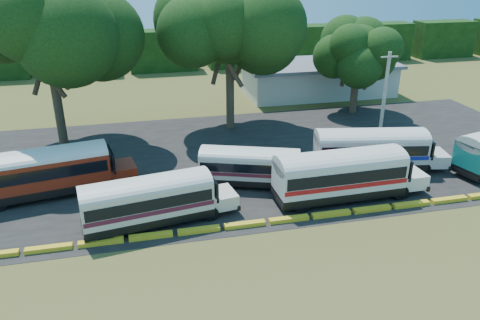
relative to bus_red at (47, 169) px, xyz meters
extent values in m
plane|color=#46531B|center=(11.31, -8.48, -2.08)|extent=(160.00, 160.00, 0.00)
cube|color=black|center=(12.31, 3.52, -2.07)|extent=(64.00, 24.00, 0.02)
cube|color=gold|center=(0.81, -7.48, -1.93)|extent=(2.70, 0.45, 0.30)
cube|color=gold|center=(3.81, -7.48, -1.93)|extent=(2.70, 0.45, 0.30)
cube|color=gold|center=(6.81, -7.48, -1.93)|extent=(2.70, 0.45, 0.30)
cube|color=gold|center=(9.81, -7.48, -1.93)|extent=(2.70, 0.45, 0.30)
cube|color=gold|center=(12.81, -7.48, -1.93)|extent=(2.70, 0.45, 0.30)
cube|color=gold|center=(15.81, -7.48, -1.93)|extent=(2.70, 0.45, 0.30)
cube|color=gold|center=(18.81, -7.48, -1.93)|extent=(2.70, 0.45, 0.30)
cube|color=gold|center=(21.81, -7.48, -1.93)|extent=(2.70, 0.45, 0.30)
cube|color=gold|center=(24.81, -7.48, -1.93)|extent=(2.70, 0.45, 0.30)
cube|color=gold|center=(27.81, -7.48, -1.93)|extent=(2.70, 0.45, 0.30)
cube|color=beige|center=(29.31, 21.52, -0.28)|extent=(18.00, 8.00, 3.60)
cube|color=#54565B|center=(29.31, 21.52, 1.72)|extent=(19.00, 9.00, 0.40)
cube|color=black|center=(-0.69, 39.52, 0.92)|extent=(10.00, 4.00, 6.00)
cube|color=black|center=(11.31, 39.52, 0.92)|extent=(10.00, 4.00, 6.00)
cube|color=black|center=(23.31, 39.52, 0.92)|extent=(10.00, 4.00, 6.00)
cube|color=black|center=(35.31, 39.52, 0.92)|extent=(10.00, 4.00, 6.00)
cube|color=black|center=(47.31, 39.52, 0.92)|extent=(10.00, 4.00, 6.00)
cube|color=black|center=(59.31, 39.52, 0.92)|extent=(10.00, 4.00, 6.00)
cylinder|color=black|center=(4.16, -0.44, -1.53)|extent=(1.13, 0.50, 1.10)
cylinder|color=black|center=(3.75, 1.87, -1.53)|extent=(1.13, 0.50, 1.10)
cube|color=black|center=(-0.25, -0.05, -1.37)|extent=(9.33, 4.30, 0.60)
cube|color=maroon|center=(-0.25, -0.05, -0.07)|extent=(9.33, 4.30, 2.01)
cube|color=black|center=(-0.25, -0.05, 0.17)|extent=(8.99, 4.30, 0.84)
ellipsoid|color=beige|center=(-0.25, -0.05, 0.93)|extent=(9.33, 4.30, 1.23)
cube|color=maroon|center=(5.14, 0.93, -1.04)|extent=(2.37, 2.72, 1.04)
cube|color=black|center=(4.46, 0.81, 0.03)|extent=(0.61, 2.51, 1.50)
cube|color=black|center=(6.06, 1.10, -1.48)|extent=(0.67, 2.68, 0.33)
cylinder|color=black|center=(10.83, -6.23, -1.58)|extent=(1.04, 0.44, 1.00)
cylinder|color=black|center=(10.49, -4.10, -1.58)|extent=(1.04, 0.44, 1.00)
cylinder|color=black|center=(4.09, -7.30, -1.58)|extent=(1.04, 0.44, 1.00)
cylinder|color=black|center=(3.75, -5.18, -1.58)|extent=(1.04, 0.44, 1.00)
cube|color=black|center=(6.79, -5.78, -1.43)|extent=(8.52, 3.77, 0.55)
cube|color=beige|center=(6.79, -5.78, -0.24)|extent=(8.52, 3.77, 1.84)
cube|color=black|center=(6.79, -5.78, -0.02)|extent=(8.21, 3.78, 0.77)
cube|color=#531528|center=(6.79, -5.78, -0.61)|extent=(8.45, 3.80, 0.30)
ellipsoid|color=beige|center=(6.79, -5.78, 0.68)|extent=(8.52, 3.77, 1.13)
cube|color=beige|center=(11.75, -4.99, -1.13)|extent=(2.13, 2.47, 0.95)
cube|color=black|center=(11.12, -5.09, -0.15)|extent=(0.51, 2.30, 1.38)
cube|color=black|center=(12.59, -4.86, -1.53)|extent=(0.57, 2.46, 0.30)
cube|color=black|center=(2.78, -6.42, -1.53)|extent=(0.57, 2.46, 0.30)
cylinder|color=black|center=(17.60, -3.78, -1.63)|extent=(0.94, 0.54, 0.91)
cylinder|color=black|center=(18.25, -1.95, -1.63)|extent=(0.94, 0.54, 0.91)
cylinder|color=black|center=(11.78, -1.71, -1.63)|extent=(0.94, 0.54, 0.91)
cylinder|color=black|center=(12.43, 0.12, -1.63)|extent=(0.94, 0.54, 0.91)
cube|color=black|center=(14.59, -1.68, -1.49)|extent=(7.77, 4.63, 0.50)
cube|color=beige|center=(14.59, -1.68, -0.42)|extent=(7.77, 4.63, 1.66)
cube|color=black|center=(14.59, -1.68, -0.22)|extent=(7.51, 4.58, 0.70)
cube|color=#561622|center=(14.59, -1.68, -0.75)|extent=(7.72, 4.64, 0.27)
ellipsoid|color=beige|center=(14.59, -1.68, 0.41)|extent=(7.77, 4.63, 1.02)
cube|color=beige|center=(18.86, -3.20, -1.22)|extent=(2.21, 2.43, 0.86)
cube|color=black|center=(18.32, -3.00, -0.33)|extent=(0.83, 2.01, 1.25)
cube|color=black|center=(19.59, -3.45, -1.58)|extent=(0.90, 2.15, 0.27)
cube|color=black|center=(11.12, -0.45, -1.58)|extent=(0.90, 2.15, 0.27)
cylinder|color=black|center=(24.58, -6.41, -1.52)|extent=(1.12, 0.34, 1.12)
cylinder|color=black|center=(24.53, -4.02, -1.52)|extent=(1.12, 0.34, 1.12)
cylinder|color=black|center=(16.99, -6.57, -1.52)|extent=(1.12, 0.34, 1.12)
cylinder|color=black|center=(16.94, -4.18, -1.52)|extent=(1.12, 0.34, 1.12)
cube|color=black|center=(20.20, -5.31, -1.36)|extent=(9.21, 2.98, 0.61)
cube|color=silver|center=(20.20, -5.31, -0.03)|extent=(9.21, 2.98, 2.04)
cube|color=black|center=(20.20, -5.31, 0.21)|extent=(8.85, 3.04, 0.86)
cube|color=#B41213|center=(20.20, -5.31, -0.44)|extent=(9.12, 3.03, 0.33)
ellipsoid|color=beige|center=(20.20, -5.31, 0.99)|extent=(9.21, 2.98, 1.26)
cube|color=silver|center=(25.78, -5.19, -1.02)|extent=(2.06, 2.50, 1.06)
cube|color=black|center=(25.08, -5.21, 0.07)|extent=(0.22, 2.57, 1.53)
cube|color=black|center=(26.73, -5.17, -1.47)|extent=(0.26, 2.74, 0.33)
cube|color=black|center=(15.68, -5.40, -1.47)|extent=(0.26, 2.74, 0.33)
cylinder|color=black|center=(28.55, -3.12, -1.55)|extent=(1.10, 0.49, 1.07)
cylinder|color=black|center=(28.97, -0.88, -1.55)|extent=(1.10, 0.49, 1.07)
cylinder|color=black|center=(21.43, -1.78, -1.55)|extent=(1.10, 0.49, 1.07)
cylinder|color=black|center=(21.85, 0.46, -1.55)|extent=(1.10, 0.49, 1.07)
cube|color=black|center=(24.67, -1.23, -1.39)|extent=(9.08, 4.24, 0.59)
cube|color=beige|center=(24.67, -1.23, -0.13)|extent=(9.08, 4.24, 1.95)
cube|color=black|center=(24.67, -1.23, 0.11)|extent=(8.75, 4.23, 0.82)
cube|color=navy|center=(24.67, -1.23, -0.52)|extent=(9.00, 4.26, 0.32)
ellipsoid|color=beige|center=(24.67, -1.23, 0.85)|extent=(9.08, 4.24, 1.20)
cube|color=beige|center=(29.91, -2.22, -1.07)|extent=(2.32, 2.66, 1.01)
cube|color=black|center=(29.25, -2.09, -0.03)|extent=(0.61, 2.44, 1.46)
cube|color=black|center=(30.80, -2.39, -1.50)|extent=(0.67, 2.60, 0.32)
cube|color=black|center=(20.43, -0.43, -1.50)|extent=(0.67, 2.60, 0.32)
cylinder|color=black|center=(31.98, -3.26, -1.54)|extent=(1.12, 0.56, 1.08)
cube|color=black|center=(31.07, -4.69, -1.49)|extent=(0.84, 2.60, 0.32)
cylinder|color=#38291C|center=(-0.14, 9.82, 1.74)|extent=(0.80, 0.80, 7.64)
cylinder|color=#38291C|center=(1.08, 10.27, 5.01)|extent=(1.36, 2.75, 4.36)
cylinder|color=#38291C|center=(-1.13, 10.66, 5.01)|extent=(2.12, 2.40, 4.36)
cylinder|color=#38291C|center=(-0.36, 8.54, 5.01)|extent=(2.80, 0.91, 4.36)
ellipsoid|color=black|center=(-0.14, 9.82, 9.06)|extent=(10.72, 10.72, 7.86)
cylinder|color=#38291C|center=(15.85, 11.49, 1.43)|extent=(0.80, 0.80, 7.02)
cylinder|color=#38291C|center=(17.07, 11.94, 4.44)|extent=(1.29, 2.57, 4.02)
cylinder|color=#38291C|center=(14.86, 12.33, 4.44)|extent=(1.99, 2.26, 4.02)
cylinder|color=#38291C|center=(15.63, 10.21, 4.44)|extent=(2.61, 0.88, 4.02)
ellipsoid|color=black|center=(15.85, 11.49, 8.20)|extent=(10.27, 10.27, 7.53)
cylinder|color=#38291C|center=(30.28, 13.39, 0.20)|extent=(0.80, 0.80, 4.57)
cylinder|color=#38291C|center=(31.50, 13.84, 2.16)|extent=(1.03, 1.85, 2.69)
cylinder|color=#38291C|center=(29.29, 14.23, 2.16)|extent=(1.50, 1.67, 2.69)
cylinder|color=#38291C|center=(30.06, 12.11, 2.16)|extent=(1.86, 0.75, 2.69)
ellipsoid|color=black|center=(30.28, 13.39, 4.78)|extent=(7.46, 7.46, 5.47)
cylinder|color=gray|center=(28.40, 3.86, 2.19)|extent=(0.30, 0.30, 8.55)
cube|color=gray|center=(28.40, 3.86, 6.04)|extent=(1.60, 0.12, 0.12)
camera|label=1|loc=(6.67, -32.79, 14.03)|focal=35.00mm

